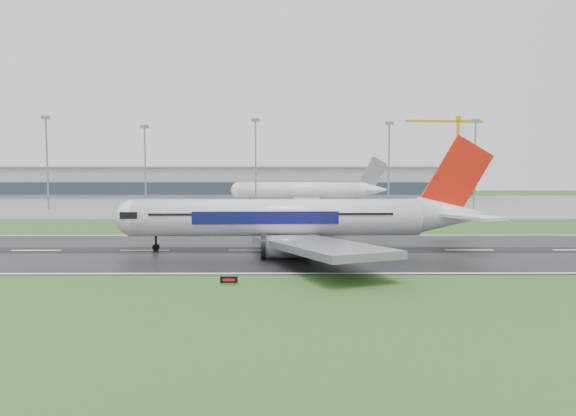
{
  "coord_description": "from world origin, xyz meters",
  "views": [
    {
      "loc": [
        25.93,
        -97.97,
        15.34
      ],
      "look_at": [
        26.5,
        12.0,
        7.0
      ],
      "focal_mm": 33.44,
      "sensor_mm": 36.0,
      "label": 1
    }
  ],
  "objects": [
    {
      "name": "parked_airliner",
      "position": [
        34.24,
        120.7,
        9.56
      ],
      "size": [
        67.59,
        63.35,
        18.97
      ],
      "primitive_type": null,
      "rotation": [
        0.0,
        0.0,
        -0.05
      ],
      "color": "white",
      "rests_on": "apron"
    },
    {
      "name": "floodmast_5",
      "position": [
        95.9,
        100.0,
        15.92
      ],
      "size": [
        0.64,
        0.64,
        31.83
      ],
      "primitive_type": "cylinder",
      "color": "gray",
      "rests_on": "ground"
    },
    {
      "name": "apron",
      "position": [
        0.0,
        125.0,
        0.04
      ],
      "size": [
        400.0,
        130.0,
        0.08
      ],
      "primitive_type": "cube",
      "color": "slate",
      "rests_on": "ground"
    },
    {
      "name": "floodmast_2",
      "position": [
        -25.63,
        100.0,
        14.81
      ],
      "size": [
        0.64,
        0.64,
        29.62
      ],
      "primitive_type": "cylinder",
      "color": "gray",
      "rests_on": "ground"
    },
    {
      "name": "terminal",
      "position": [
        0.0,
        185.0,
        7.5
      ],
      "size": [
        240.0,
        36.0,
        15.0
      ],
      "primitive_type": "cube",
      "color": "#92959D",
      "rests_on": "ground"
    },
    {
      "name": "main_airliner",
      "position": [
        29.41,
        0.56,
        10.25
      ],
      "size": [
        70.52,
        67.34,
        20.3
      ],
      "primitive_type": null,
      "rotation": [
        0.0,
        0.0,
        0.03
      ],
      "color": "silver",
      "rests_on": "runway"
    },
    {
      "name": "ground",
      "position": [
        0.0,
        0.0,
        0.0
      ],
      "size": [
        520.0,
        520.0,
        0.0
      ],
      "primitive_type": "plane",
      "color": "#2A511E",
      "rests_on": "ground"
    },
    {
      "name": "runway",
      "position": [
        0.0,
        0.0,
        0.05
      ],
      "size": [
        400.0,
        45.0,
        0.1
      ],
      "primitive_type": "cube",
      "color": "black",
      "rests_on": "ground"
    },
    {
      "name": "floodmast_4",
      "position": [
        64.18,
        100.0,
        15.46
      ],
      "size": [
        0.64,
        0.64,
        30.93
      ],
      "primitive_type": "cylinder",
      "color": "gray",
      "rests_on": "ground"
    },
    {
      "name": "floodmast_1",
      "position": [
        -61.64,
        100.0,
        16.48
      ],
      "size": [
        0.64,
        0.64,
        32.97
      ],
      "primitive_type": "cylinder",
      "color": "gray",
      "rests_on": "ground"
    },
    {
      "name": "runway_sign",
      "position": [
        18.5,
        -28.39,
        0.52
      ],
      "size": [
        2.31,
        0.47,
        1.04
      ],
      "primitive_type": null,
      "rotation": [
        0.0,
        0.0,
        -0.09
      ],
      "color": "black",
      "rests_on": "ground"
    },
    {
      "name": "floodmast_3",
      "position": [
        15.03,
        100.0,
        16.02
      ],
      "size": [
        0.64,
        0.64,
        32.05
      ],
      "primitive_type": "cylinder",
      "color": "gray",
      "rests_on": "ground"
    },
    {
      "name": "tower_crane",
      "position": [
        121.62,
        200.0,
        21.85
      ],
      "size": [
        44.2,
        7.37,
        43.69
      ],
      "primitive_type": null,
      "rotation": [
        0.0,
        0.0,
        0.11
      ],
      "color": "#DF9C08",
      "rests_on": "ground"
    }
  ]
}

